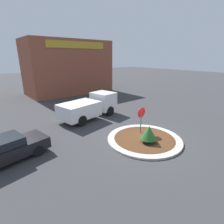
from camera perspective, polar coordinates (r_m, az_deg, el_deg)
ground_plane at (r=12.35m, az=10.46°, el=-8.95°), size 120.00×120.00×0.00m
traffic_island at (r=12.32m, az=10.47°, el=-8.68°), size 5.03×5.03×0.13m
stop_sign at (r=12.71m, az=9.53°, el=-1.16°), size 0.75×0.07×2.05m
island_shrub at (r=11.54m, az=11.92°, el=-6.56°), size 1.05×1.05×1.14m
utility_truck at (r=16.17m, az=-7.22°, el=1.87°), size 5.94×3.10×2.10m
storefront_building at (r=28.25m, az=-13.92°, el=14.04°), size 12.29×6.07×7.73m
parked_sedan_black at (r=11.20m, az=-31.40°, el=-10.36°), size 4.47×2.48×1.38m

